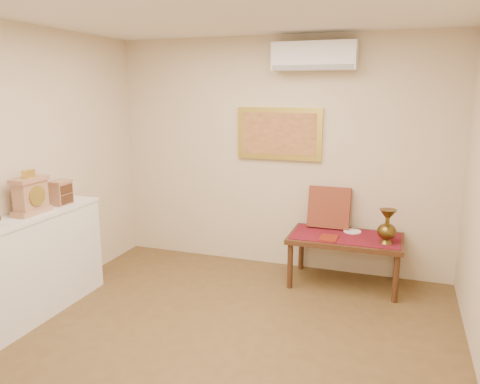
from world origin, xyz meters
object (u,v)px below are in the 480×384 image
at_px(wooden_chest, 61,192).
at_px(display_ledge, 17,273).
at_px(mantel_clock, 31,195).
at_px(brass_urn_tall, 387,223).
at_px(low_table, 345,242).

bearing_deg(wooden_chest, display_ledge, -91.16).
distance_m(mantel_clock, wooden_chest, 0.39).
bearing_deg(display_ledge, brass_urn_tall, 29.65).
xyz_separation_m(brass_urn_tall, display_ledge, (-3.09, -1.76, -0.28)).
bearing_deg(mantel_clock, wooden_chest, 89.02).
distance_m(display_ledge, low_table, 3.27).
relative_size(brass_urn_tall, low_table, 0.36).
xyz_separation_m(display_ledge, mantel_clock, (0.01, 0.25, 0.66)).
xyz_separation_m(display_ledge, low_table, (2.67, 1.88, -0.01)).
distance_m(mantel_clock, low_table, 3.20).
bearing_deg(low_table, mantel_clock, -148.60).
bearing_deg(brass_urn_tall, mantel_clock, -153.94).
relative_size(wooden_chest, low_table, 0.20).
height_order(wooden_chest, low_table, wooden_chest).
xyz_separation_m(wooden_chest, low_table, (2.66, 1.24, -0.62)).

